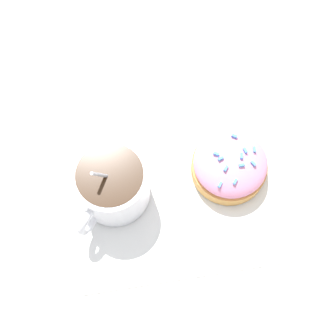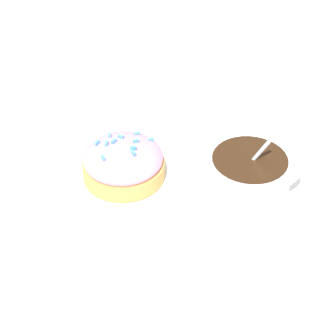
# 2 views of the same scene
# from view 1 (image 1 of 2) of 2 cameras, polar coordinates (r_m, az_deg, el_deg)

# --- Properties ---
(ground_plane) EXTENTS (3.00, 3.00, 0.00)m
(ground_plane) POSITION_cam_1_polar(r_m,az_deg,el_deg) (0.61, 0.66, -1.17)
(ground_plane) COLOR silver
(paper_napkin) EXTENTS (0.27, 0.27, 0.00)m
(paper_napkin) POSITION_cam_1_polar(r_m,az_deg,el_deg) (0.60, 0.66, -1.13)
(paper_napkin) COLOR white
(paper_napkin) RESTS_ON ground_plane
(coffee_cup) EXTENTS (0.09, 0.10, 0.10)m
(coffee_cup) POSITION_cam_1_polar(r_m,az_deg,el_deg) (0.56, -6.86, -2.00)
(coffee_cup) COLOR white
(coffee_cup) RESTS_ON paper_napkin
(frosted_pastry) EXTENTS (0.10, 0.10, 0.05)m
(frosted_pastry) POSITION_cam_1_polar(r_m,az_deg,el_deg) (0.59, 7.50, 0.67)
(frosted_pastry) COLOR #D19347
(frosted_pastry) RESTS_ON paper_napkin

